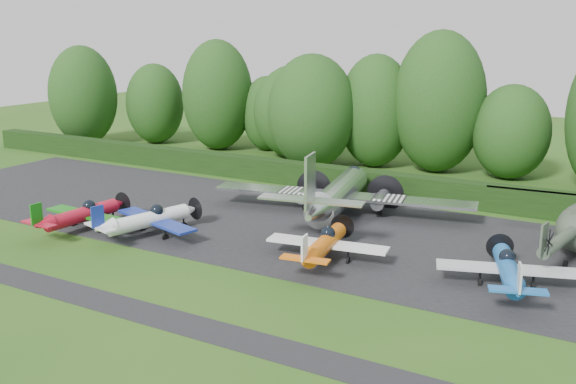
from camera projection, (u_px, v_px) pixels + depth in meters
The scene contains 18 objects.
ground at pixel (221, 274), 36.26m from camera, with size 160.00×160.00×0.00m, color #255217.
apron at pixel (303, 228), 44.71m from camera, with size 70.00×18.00×0.01m, color black.
taxiway_verge at pixel (149, 314), 31.19m from camera, with size 70.00×2.00×0.00m, color black.
hedgerow at pixel (365, 193), 53.99m from camera, with size 90.00×1.60×2.00m, color black.
transport_plane at pixel (337, 195), 46.55m from camera, with size 19.62×15.05×6.29m.
light_plane_red at pixel (83, 214), 43.81m from camera, with size 7.30×7.68×2.81m.
light_plane_white at pixel (149, 219), 42.60m from camera, with size 7.49×7.87×2.88m.
light_plane_orange at pixel (325, 244), 37.82m from camera, with size 7.34×7.72×2.82m.
light_plane_blue at pixel (508, 269), 33.84m from camera, with size 7.35×7.73×2.83m.
tree_0 at pixel (267, 114), 72.13m from camera, with size 5.54×5.54×8.37m.
tree_1 at pixel (312, 112), 62.50m from camera, with size 8.63×8.63×11.20m.
tree_2 at pixel (218, 95), 72.22m from camera, with size 7.96×7.96×12.37m.
tree_5 at pixel (439, 102), 60.68m from camera, with size 8.72×8.72×13.44m.
tree_7 at pixel (83, 96), 75.45m from camera, with size 7.88×7.88×11.62m.
tree_8 at pixel (511, 132), 58.35m from camera, with size 6.98×6.98×8.68m.
tree_10 at pixel (155, 104), 76.61m from camera, with size 6.83×6.83×9.50m.
tree_11 at pixel (376, 111), 63.19m from camera, with size 7.39×7.39×11.16m.
tree_13 at pixel (295, 112), 67.88m from camera, with size 8.79×8.79×9.87m.
Camera 1 is at (19.97, -27.74, 13.52)m, focal length 40.00 mm.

